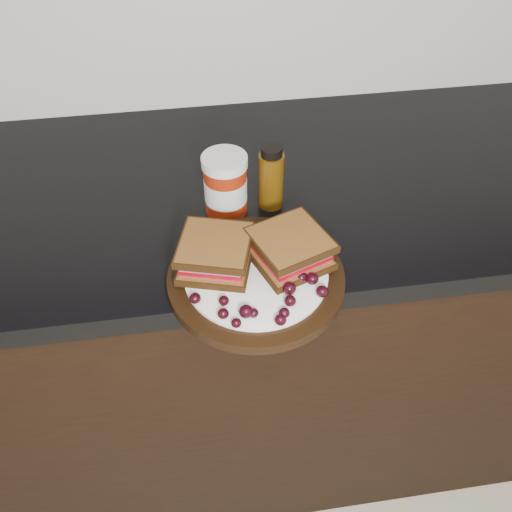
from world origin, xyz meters
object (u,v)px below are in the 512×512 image
(plate, at_px, (256,279))
(condiment_jar, at_px, (225,185))
(oil_bottle, at_px, (271,177))
(sandwich_left, at_px, (215,253))

(plate, distance_m, condiment_jar, 0.19)
(plate, xyz_separation_m, condiment_jar, (-0.03, 0.18, 0.05))
(condiment_jar, bearing_deg, oil_bottle, 4.23)
(condiment_jar, distance_m, oil_bottle, 0.08)
(oil_bottle, bearing_deg, sandwich_left, -125.11)
(sandwich_left, bearing_deg, plate, -7.46)
(plate, xyz_separation_m, sandwich_left, (-0.06, 0.03, 0.04))
(plate, xyz_separation_m, oil_bottle, (0.06, 0.19, 0.05))
(condiment_jar, relative_size, oil_bottle, 0.94)
(plate, height_order, condiment_jar, condiment_jar)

